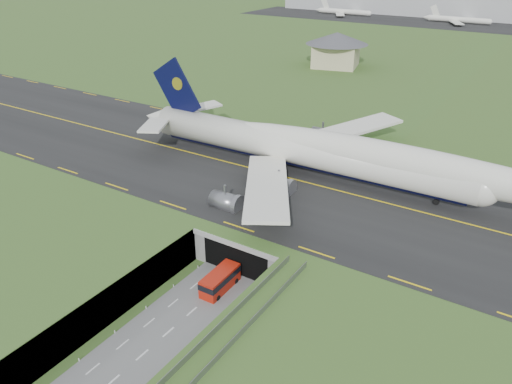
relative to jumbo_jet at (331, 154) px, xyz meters
The scene contains 8 objects.
ground 38.61m from the jumbo_jet, 94.02° to the right, with size 900.00×900.00×0.00m, color #465F26.
airfield_deck 37.82m from the jumbo_jet, 94.02° to the right, with size 800.00×800.00×6.00m, color gray.
trench_road 45.78m from the jumbo_jet, 93.34° to the right, with size 12.00×75.00×0.20m, color slate.
taxiway 7.06m from the jumbo_jet, 124.43° to the right, with size 800.00×44.00×0.18m, color black.
tunnel_portal 21.80m from the jumbo_jet, 97.35° to the right, with size 17.00×22.30×6.00m.
jumbo_jet is the anchor object (origin of this frame).
shuttle_tram 34.72m from the jumbo_jet, 93.98° to the right, with size 2.98×7.44×3.02m.
service_building 102.48m from the jumbo_jet, 113.74° to the left, with size 27.83×27.83×12.51m.
Camera 1 is at (37.96, -45.49, 47.23)m, focal length 35.00 mm.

